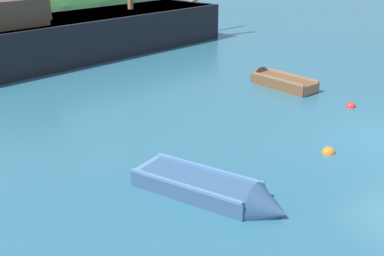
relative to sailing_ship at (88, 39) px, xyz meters
The scene contains 5 objects.
sailing_ship is the anchor object (origin of this frame).
rowboat_outer_left 15.12m from the sailing_ship, 101.34° to the right, with size 2.39×3.61×1.00m.
rowboat_portside 9.91m from the sailing_ship, 66.54° to the right, with size 1.29×3.10×0.89m.
buoy_orange 14.51m from the sailing_ship, 86.64° to the right, with size 0.34×0.34×0.34m, color orange.
buoy_red 13.06m from the sailing_ship, 70.72° to the right, with size 0.33×0.33×0.33m, color red.
Camera 1 is at (-11.44, -6.83, 5.17)m, focal length 44.60 mm.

